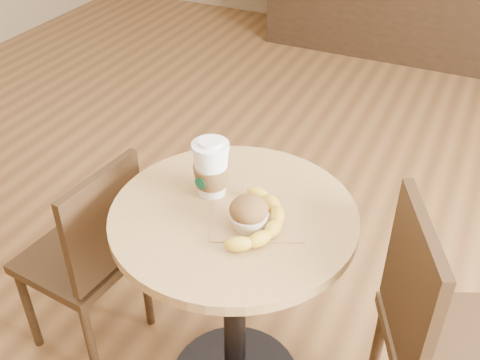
% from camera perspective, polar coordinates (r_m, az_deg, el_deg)
% --- Properties ---
extents(cafe_table, '(0.67, 0.67, 0.75)m').
position_cam_1_polar(cafe_table, '(1.66, -0.60, -9.41)').
color(cafe_table, black).
rests_on(cafe_table, ground).
extents(chair_left, '(0.37, 0.37, 0.78)m').
position_cam_1_polar(chair_left, '(1.92, -15.02, -7.24)').
color(chair_left, '#332212').
rests_on(chair_left, ground).
extents(chair_right, '(0.51, 0.51, 0.87)m').
position_cam_1_polar(chair_right, '(1.65, 19.64, -14.83)').
color(chair_right, '#332212').
rests_on(chair_right, ground).
extents(kraft_bag, '(0.29, 0.26, 0.00)m').
position_cam_1_polar(kraft_bag, '(1.48, 1.72, -4.06)').
color(kraft_bag, '#A57F50').
rests_on(kraft_bag, cafe_table).
extents(coffee_cup, '(0.10, 0.10, 0.17)m').
position_cam_1_polar(coffee_cup, '(1.54, -2.94, 1.04)').
color(coffee_cup, white).
rests_on(coffee_cup, cafe_table).
extents(muffin, '(0.10, 0.10, 0.09)m').
position_cam_1_polar(muffin, '(1.43, 0.90, -3.45)').
color(muffin, white).
rests_on(muffin, kraft_bag).
extents(banana, '(0.19, 0.29, 0.04)m').
position_cam_1_polar(banana, '(1.45, 1.90, -4.13)').
color(banana, gold).
rests_on(banana, kraft_bag).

